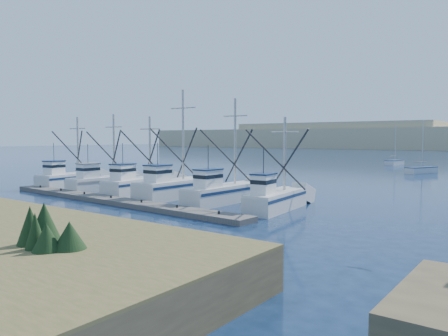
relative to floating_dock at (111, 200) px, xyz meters
The scene contains 5 objects.
ground 11.27m from the floating_dock, 26.97° to the right, with size 500.00×500.00×0.00m, color #0C1D37.
floating_dock is the anchor object (origin of this frame).
trawler_fleet 4.97m from the floating_dock, 91.69° to the left, with size 29.22×8.81×9.83m.
sailboat_near 49.60m from the floating_dock, 73.58° to the left, with size 3.81×5.78×8.10m.
sailboat_far 67.08m from the floating_dock, 85.94° to the left, with size 2.36×5.83×8.10m.
Camera 1 is at (19.37, -18.45, 5.46)m, focal length 35.00 mm.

